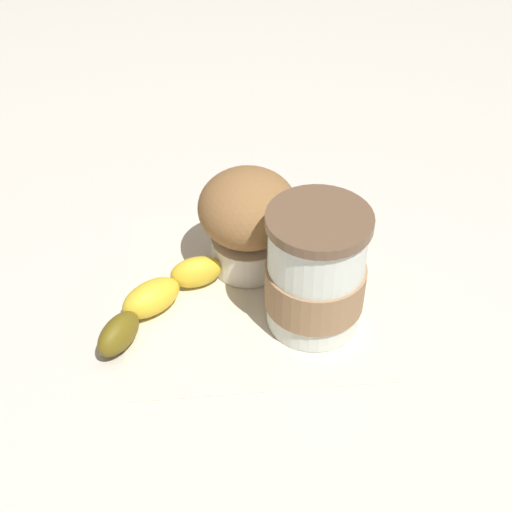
# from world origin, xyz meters

# --- Properties ---
(ground_plane) EXTENTS (3.00, 3.00, 0.00)m
(ground_plane) POSITION_xyz_m (0.00, 0.00, 0.00)
(ground_plane) COLOR beige
(paper_napkin) EXTENTS (0.32, 0.32, 0.00)m
(paper_napkin) POSITION_xyz_m (0.00, 0.00, 0.00)
(paper_napkin) COLOR beige
(paper_napkin) RESTS_ON ground_plane
(coffee_cup) EXTENTS (0.10, 0.10, 0.13)m
(coffee_cup) POSITION_xyz_m (-0.06, 0.03, 0.06)
(coffee_cup) COLOR silver
(coffee_cup) RESTS_ON paper_napkin
(muffin) EXTENTS (0.10, 0.10, 0.11)m
(muffin) POSITION_xyz_m (0.01, -0.04, 0.06)
(muffin) COLOR white
(muffin) RESTS_ON paper_napkin
(banana) EXTENTS (0.11, 0.15, 0.03)m
(banana) POSITION_xyz_m (0.09, 0.05, 0.02)
(banana) COLOR gold
(banana) RESTS_ON paper_napkin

